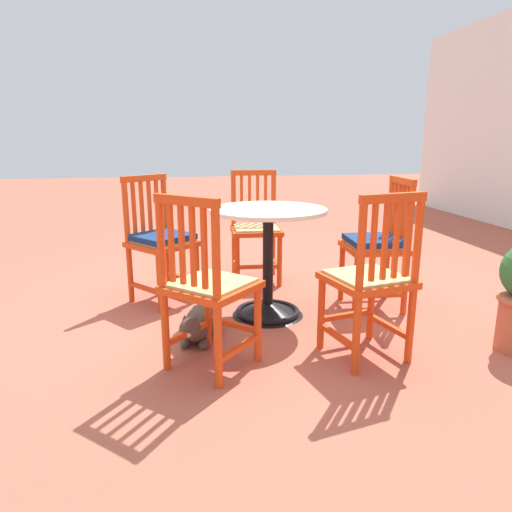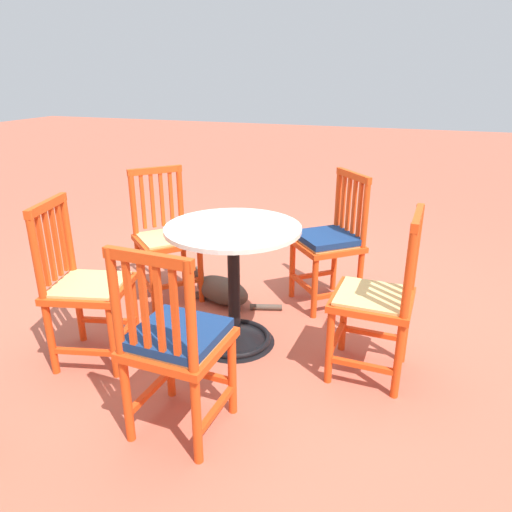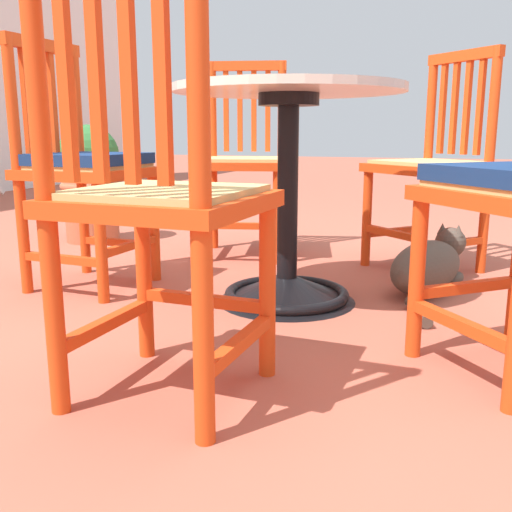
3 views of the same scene
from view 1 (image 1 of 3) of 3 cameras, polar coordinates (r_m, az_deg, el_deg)
name	(u,v)px [view 1 (image 1 of 3)]	position (r m, az deg, el deg)	size (l,w,h in m)	color
ground_plane	(253,313)	(3.23, -0.43, -6.94)	(24.00, 24.00, 0.00)	#AD5642
cafe_table	(268,275)	(3.10, 1.46, -2.31)	(0.76, 0.76, 0.73)	black
orange_chair_facing_out	(256,230)	(3.86, -0.05, 3.24)	(0.41, 0.41, 0.91)	#D64214
orange_chair_at_corner	(160,241)	(3.42, -11.63, 1.75)	(0.56, 0.56, 0.91)	#D64214
orange_chair_tucked_in	(208,288)	(2.36, -5.91, -3.93)	(0.57, 0.57, 0.91)	#D64214
orange_chair_near_fence	(370,281)	(2.53, 13.77, -3.02)	(0.48, 0.48, 0.91)	#D64214
orange_chair_by_planter	(377,245)	(3.33, 14.59, 1.27)	(0.42, 0.42, 0.91)	#D64214
tabby_cat	(201,323)	(2.83, -6.80, -8.17)	(0.74, 0.33, 0.23)	#4C4238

